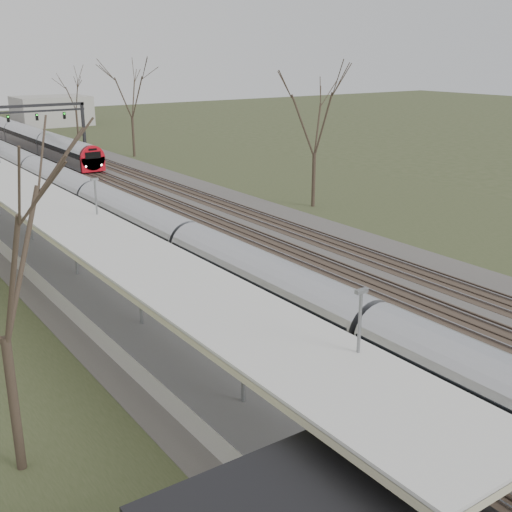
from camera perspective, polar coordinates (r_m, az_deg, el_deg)
The scene contains 8 objects.
track_bed at distance 58.06m, azimuth -13.96°, elevation 4.96°, with size 24.00×160.00×0.22m.
platform at distance 39.02m, azimuth -17.28°, elevation -0.84°, with size 3.50×69.00×1.00m, color #9E9B93.
canopy at distance 33.94m, azimuth -15.41°, elevation 2.64°, with size 4.10×50.00×3.11m.
signal_gantry at distance 85.79m, azimuth -21.70°, elevation 11.53°, with size 21.00×0.59×6.08m.
tree_east_far at distance 52.64m, azimuth 5.29°, elevation 12.10°, with size 5.00×5.00×10.30m.
train_near at distance 50.54m, azimuth -14.14°, elevation 4.73°, with size 2.62×90.21×3.05m.
train_far at distance 98.08m, azimuth -20.69°, elevation 10.25°, with size 2.62×60.21×3.05m.
passenger at distance 18.11m, azimuth 9.66°, elevation -17.79°, with size 0.70×0.46×1.92m, color #2E4559.
Camera 1 is at (-19.73, 1.91, 12.42)m, focal length 45.00 mm.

